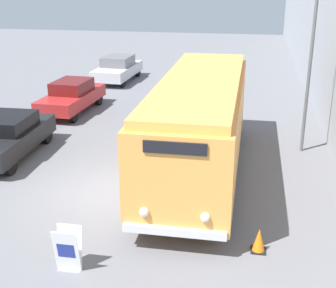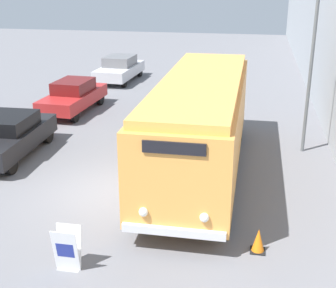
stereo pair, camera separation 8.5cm
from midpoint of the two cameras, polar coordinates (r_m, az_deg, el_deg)
ground_plane at (r=14.47m, az=-7.65°, el=-5.78°), size 80.00×80.00×0.00m
building_wall_right at (r=22.64m, az=18.88°, el=14.45°), size 0.30×60.00×8.86m
vintage_bus at (r=15.11m, az=3.75°, el=2.90°), size 2.59×10.02×3.18m
sign_board at (r=10.86m, az=-12.32°, el=-12.50°), size 0.58×0.39×1.05m
streetlamp at (r=17.26m, az=17.14°, el=12.56°), size 0.36×0.36×6.59m
parked_car_near at (r=17.79m, az=-19.15°, el=0.93°), size 2.02×4.54×1.49m
parked_car_mid at (r=22.79m, az=-11.75°, el=5.76°), size 2.00×4.55×1.50m
parked_car_far at (r=29.14m, az=-6.24°, el=9.13°), size 2.11×4.62×1.50m
traffic_cone at (r=11.56m, az=10.81°, el=-11.44°), size 0.36×0.36×0.61m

